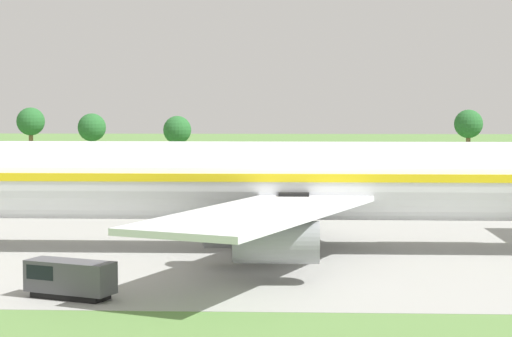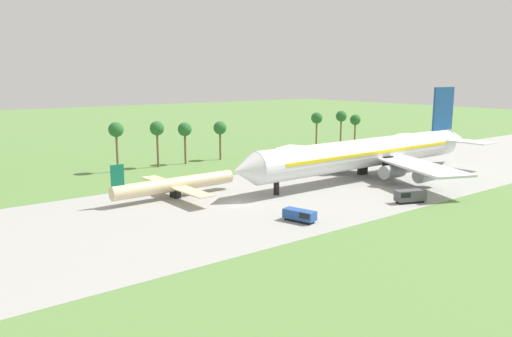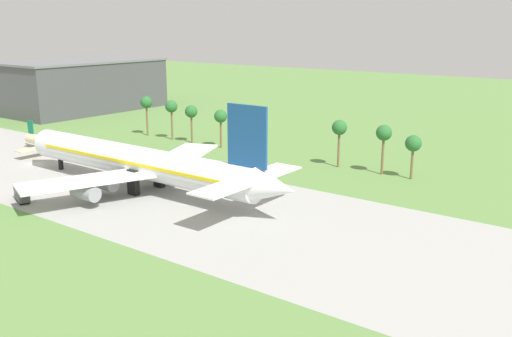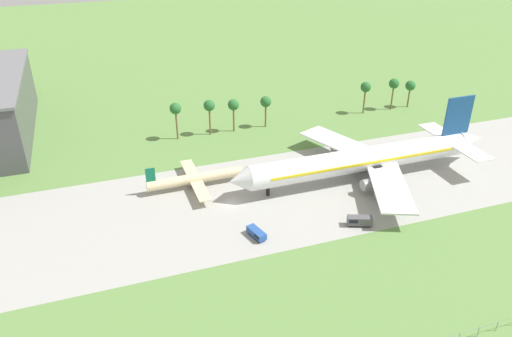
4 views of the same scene
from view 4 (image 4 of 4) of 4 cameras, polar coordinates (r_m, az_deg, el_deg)
ground_plane at (r=124.71m, az=-2.76°, el=-4.04°), size 600.00×600.00×0.00m
taxiway_strip at (r=124.70m, az=-2.76°, el=-4.03°), size 320.00×44.00×0.02m
jet_airliner at (r=136.31m, az=12.50°, el=1.07°), size 75.80×52.26×20.02m
regional_aircraft at (r=131.33m, az=-7.03°, el=-1.16°), size 25.22×22.70×7.61m
baggage_tug at (r=118.44m, az=11.67°, el=-5.88°), size 6.04×3.92×2.38m
fuel_truck at (r=112.33m, az=0.12°, el=-7.45°), size 3.37×5.67×1.88m
palm_tree_row at (r=167.57m, az=4.84°, el=8.16°), size 88.30×3.60×12.07m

